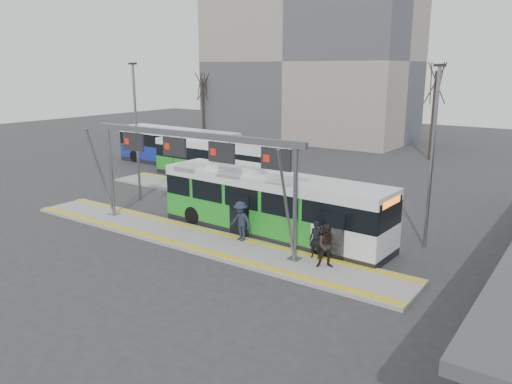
% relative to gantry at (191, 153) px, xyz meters
% --- Properties ---
extents(ground, '(120.00, 120.00, 0.00)m').
position_rel_gantry_xyz_m(ground, '(0.35, -0.25, -4.30)').
color(ground, '#2D2D30').
rests_on(ground, ground).
extents(platform_main, '(22.00, 3.00, 0.15)m').
position_rel_gantry_xyz_m(platform_main, '(0.35, -0.25, -4.22)').
color(platform_main, gray).
rests_on(platform_main, ground).
extents(platform_second, '(20.00, 3.00, 0.15)m').
position_rel_gantry_xyz_m(platform_second, '(-3.65, 7.75, -4.22)').
color(platform_second, gray).
rests_on(platform_second, ground).
extents(tactile_main, '(22.00, 2.65, 0.02)m').
position_rel_gantry_xyz_m(tactile_main, '(0.35, -0.25, -4.14)').
color(tactile_main, yellow).
rests_on(tactile_main, platform_main).
extents(tactile_second, '(20.00, 0.35, 0.02)m').
position_rel_gantry_xyz_m(tactile_second, '(-3.65, 8.90, -4.14)').
color(tactile_second, yellow).
rests_on(tactile_second, platform_second).
extents(gantry, '(13.00, 1.68, 5.20)m').
position_rel_gantry_xyz_m(gantry, '(0.00, 0.00, 0.00)').
color(gantry, slate).
rests_on(gantry, platform_main).
extents(apartment_block, '(24.50, 12.50, 18.40)m').
position_rel_gantry_xyz_m(apartment_block, '(-13.65, 35.75, 4.91)').
color(apartment_block, gray).
rests_on(apartment_block, ground).
extents(hero_bus, '(12.59, 3.13, 3.44)m').
position_rel_gantry_xyz_m(hero_bus, '(2.94, 2.59, -2.73)').
color(hero_bus, black).
rests_on(hero_bus, ground).
extents(bg_bus_green, '(11.48, 2.70, 2.86)m').
position_rel_gantry_xyz_m(bg_bus_green, '(-7.55, 11.32, -2.89)').
color(bg_bus_green, black).
rests_on(bg_bus_green, ground).
extents(bg_bus_blue, '(12.26, 3.15, 3.17)m').
position_rel_gantry_xyz_m(bg_bus_blue, '(-14.13, 13.55, -2.73)').
color(bg_bus_blue, black).
rests_on(bg_bus_blue, ground).
extents(passenger_a, '(0.66, 0.48, 1.68)m').
position_rel_gantry_xyz_m(passenger_a, '(6.52, 0.77, -3.31)').
color(passenger_a, black).
rests_on(passenger_a, platform_main).
extents(passenger_b, '(1.16, 1.10, 1.89)m').
position_rel_gantry_xyz_m(passenger_b, '(7.42, 0.11, -3.21)').
color(passenger_b, black).
rests_on(passenger_b, platform_main).
extents(passenger_c, '(1.35, 0.91, 1.95)m').
position_rel_gantry_xyz_m(passenger_c, '(2.44, 0.71, -3.18)').
color(passenger_c, '#1E2636').
rests_on(passenger_c, platform_main).
extents(tree_left, '(1.40, 1.40, 8.87)m').
position_rel_gantry_xyz_m(tree_left, '(-5.24, 31.02, 2.43)').
color(tree_left, '#382B21').
rests_on(tree_left, ground).
extents(tree_mid, '(1.40, 1.40, 9.12)m').
position_rel_gantry_xyz_m(tree_mid, '(3.09, 29.09, 2.62)').
color(tree_mid, '#382B21').
rests_on(tree_mid, ground).
extents(tree_far, '(1.40, 1.40, 8.02)m').
position_rel_gantry_xyz_m(tree_far, '(-24.70, 29.14, 1.78)').
color(tree_far, '#382B21').
rests_on(tree_far, ground).
extents(lamp_west, '(0.50, 0.25, 8.62)m').
position_rel_gantry_xyz_m(lamp_west, '(-7.93, 3.62, 0.25)').
color(lamp_west, slate).
rests_on(lamp_west, ground).
extents(lamp_east, '(0.50, 0.25, 8.48)m').
position_rel_gantry_xyz_m(lamp_east, '(9.90, 5.38, 0.18)').
color(lamp_east, slate).
rests_on(lamp_east, ground).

